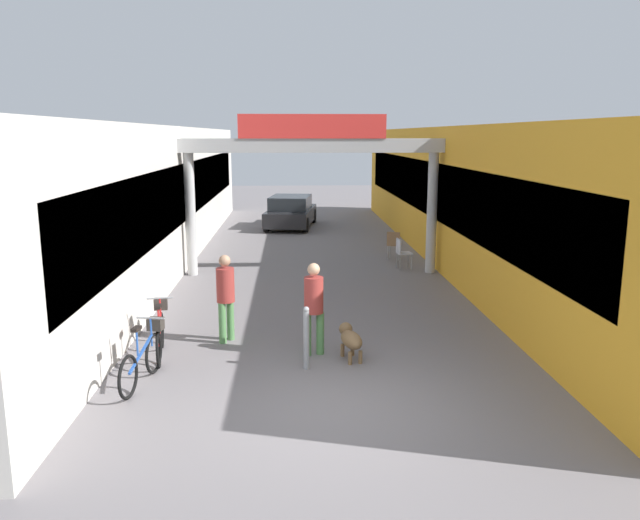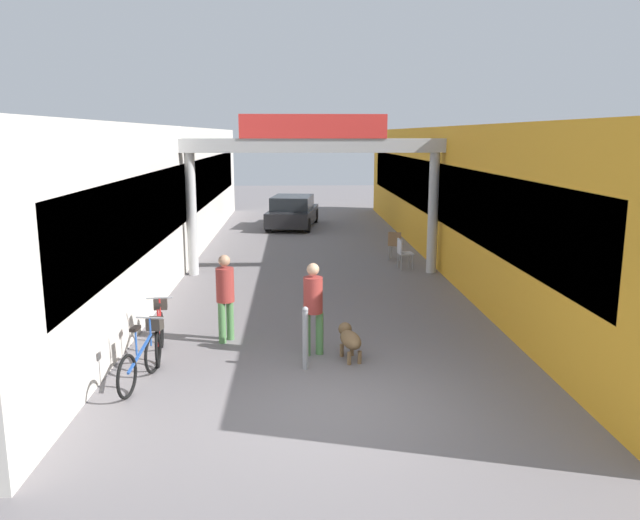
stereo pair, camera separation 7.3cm
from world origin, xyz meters
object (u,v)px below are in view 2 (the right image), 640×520
at_px(bollard_post_metal, 305,337).
at_px(pedestrian_with_dog, 313,303).
at_px(dog_on_leash, 349,339).
at_px(cafe_chair_aluminium_nearer, 403,251).
at_px(pedestrian_companion, 225,292).
at_px(bicycle_blue_nearest, 143,356).
at_px(parked_car_black, 293,212).
at_px(cafe_chair_wood_farther, 395,243).
at_px(bicycle_red_second, 160,331).

bearing_deg(bollard_post_metal, pedestrian_with_dog, 77.65).
relative_size(dog_on_leash, cafe_chair_aluminium_nearer, 0.93).
xyz_separation_m(pedestrian_with_dog, pedestrian_companion, (-1.62, 0.81, 0.00)).
bearing_deg(bicycle_blue_nearest, parked_car_black, 82.10).
bearing_deg(parked_car_black, dog_on_leash, -86.36).
bearing_deg(pedestrian_with_dog, cafe_chair_aluminium_nearer, 68.28).
xyz_separation_m(pedestrian_companion, cafe_chair_wood_farther, (4.44, 7.66, -0.41)).
height_order(pedestrian_with_dog, cafe_chair_aluminium_nearer, pedestrian_with_dog).
bearing_deg(pedestrian_with_dog, dog_on_leash, -20.69).
distance_m(pedestrian_companion, cafe_chair_aluminium_nearer, 7.71).
bearing_deg(pedestrian_with_dog, cafe_chair_wood_farther, 71.58).
distance_m(pedestrian_with_dog, pedestrian_companion, 1.81).
bearing_deg(pedestrian_companion, cafe_chair_aluminium_nearer, 54.73).
height_order(cafe_chair_wood_farther, parked_car_black, parked_car_black).
xyz_separation_m(pedestrian_companion, bicycle_red_second, (-1.10, -0.70, -0.52)).
bearing_deg(parked_car_black, pedestrian_with_dog, -88.60).
bearing_deg(cafe_chair_aluminium_nearer, bicycle_blue_nearest, -123.93).
relative_size(pedestrian_companion, bicycle_blue_nearest, 1.00).
height_order(pedestrian_companion, bicycle_red_second, pedestrian_companion).
height_order(pedestrian_companion, cafe_chair_wood_farther, pedestrian_companion).
bearing_deg(bollard_post_metal, bicycle_red_second, 162.97).
bearing_deg(cafe_chair_aluminium_nearer, bollard_post_metal, -110.94).
bearing_deg(pedestrian_companion, cafe_chair_wood_farther, 59.90).
relative_size(dog_on_leash, bicycle_red_second, 0.49).
bearing_deg(bollard_post_metal, pedestrian_companion, 134.67).
distance_m(bollard_post_metal, parked_car_black, 16.34).
height_order(bicycle_red_second, cafe_chair_aluminium_nearer, bicycle_red_second).
bearing_deg(dog_on_leash, cafe_chair_aluminium_nearer, 73.30).
distance_m(pedestrian_with_dog, cafe_chair_aluminium_nearer, 7.65).
xyz_separation_m(bicycle_red_second, parked_car_black, (2.33, 15.55, 0.21)).
distance_m(bicycle_red_second, bollard_post_metal, 2.69).
relative_size(bicycle_blue_nearest, parked_car_black, 0.40).
height_order(pedestrian_with_dog, cafe_chair_wood_farther, pedestrian_with_dog).
height_order(dog_on_leash, parked_car_black, parked_car_black).
xyz_separation_m(pedestrian_companion, cafe_chair_aluminium_nearer, (4.45, 6.28, -0.41)).
bearing_deg(dog_on_leash, bollard_post_metal, -150.21).
height_order(cafe_chair_aluminium_nearer, parked_car_black, parked_car_black).
xyz_separation_m(bicycle_blue_nearest, bollard_post_metal, (2.57, 0.46, 0.11)).
height_order(pedestrian_with_dog, pedestrian_companion, pedestrian_companion).
bearing_deg(dog_on_leash, pedestrian_companion, 155.07).
distance_m(pedestrian_with_dog, parked_car_black, 15.66).
relative_size(bollard_post_metal, cafe_chair_aluminium_nearer, 1.21).
height_order(bicycle_red_second, parked_car_black, parked_car_black).
xyz_separation_m(bollard_post_metal, cafe_chair_aluminium_nearer, (2.97, 7.77, -0.01)).
bearing_deg(bicycle_red_second, pedestrian_with_dog, -2.23).
distance_m(dog_on_leash, bicycle_red_second, 3.36).
bearing_deg(parked_car_black, bicycle_blue_nearest, -97.90).
relative_size(dog_on_leash, parked_car_black, 0.20).
height_order(pedestrian_companion, cafe_chair_aluminium_nearer, pedestrian_companion).
bearing_deg(bicycle_red_second, pedestrian_companion, 32.65).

